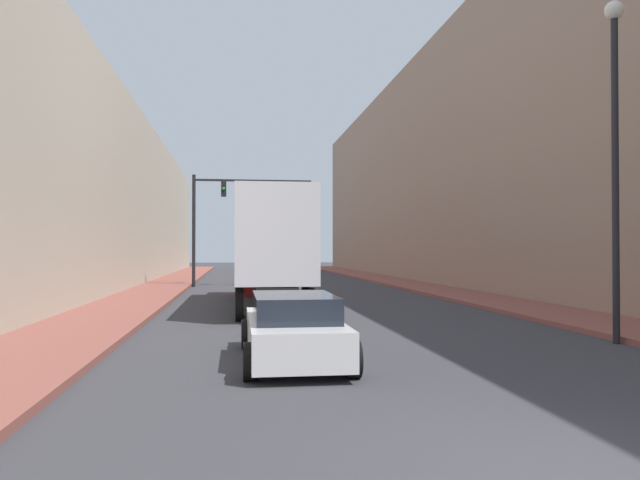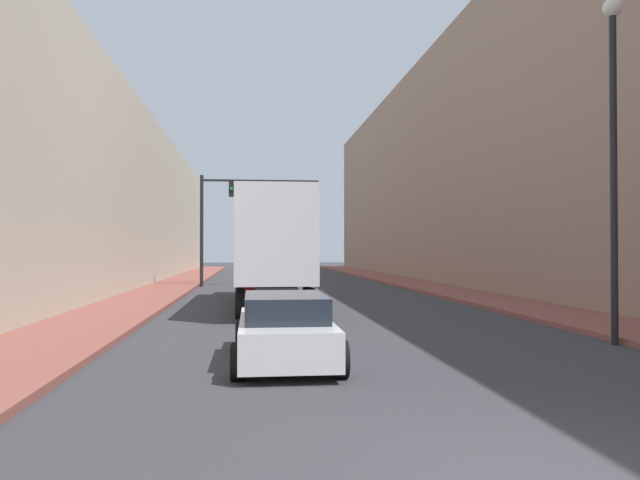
{
  "view_description": "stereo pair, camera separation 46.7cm",
  "coord_description": "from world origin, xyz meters",
  "px_view_note": "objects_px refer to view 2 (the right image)",
  "views": [
    {
      "loc": [
        -3.12,
        -5.6,
        2.17
      ],
      "look_at": [
        -0.58,
        13.25,
        2.46
      ],
      "focal_mm": 35.0,
      "sensor_mm": 36.0,
      "label": 1
    },
    {
      "loc": [
        -2.66,
        -5.66,
        2.17
      ],
      "look_at": [
        -0.58,
        13.25,
        2.46
      ],
      "focal_mm": 35.0,
      "sensor_mm": 36.0,
      "label": 2
    }
  ],
  "objects_px": {
    "sedan_car": "(284,329)",
    "street_lamp": "(613,126)",
    "semi_truck": "(270,245)",
    "traffic_signal_gantry": "(234,207)"
  },
  "relations": [
    {
      "from": "semi_truck",
      "to": "sedan_car",
      "type": "height_order",
      "value": "semi_truck"
    },
    {
      "from": "sedan_car",
      "to": "traffic_signal_gantry",
      "type": "bearing_deg",
      "value": 93.86
    },
    {
      "from": "traffic_signal_gantry",
      "to": "semi_truck",
      "type": "bearing_deg",
      "value": -82.03
    },
    {
      "from": "sedan_car",
      "to": "street_lamp",
      "type": "bearing_deg",
      "value": 9.61
    },
    {
      "from": "sedan_car",
      "to": "traffic_signal_gantry",
      "type": "distance_m",
      "value": 25.29
    },
    {
      "from": "semi_truck",
      "to": "street_lamp",
      "type": "bearing_deg",
      "value": -55.62
    },
    {
      "from": "traffic_signal_gantry",
      "to": "street_lamp",
      "type": "height_order",
      "value": "street_lamp"
    },
    {
      "from": "sedan_car",
      "to": "semi_truck",
      "type": "bearing_deg",
      "value": 89.57
    },
    {
      "from": "semi_truck",
      "to": "traffic_signal_gantry",
      "type": "bearing_deg",
      "value": 97.97
    },
    {
      "from": "traffic_signal_gantry",
      "to": "street_lamp",
      "type": "bearing_deg",
      "value": -68.56
    }
  ]
}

